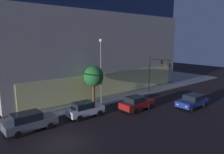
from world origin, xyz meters
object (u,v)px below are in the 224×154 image
object	(u,v)px
street_lamp_sidewalk	(101,64)
car_blue	(192,101)
modern_building	(66,43)
car_grey	(29,121)
sidewalk_tree	(93,76)
car_red	(137,103)
traffic_light_far_corner	(157,68)
car_white	(85,109)

from	to	relation	value
street_lamp_sidewalk	car_blue	distance (m)	12.33
modern_building	car_blue	size ratio (longest dim) A/B	6.99
street_lamp_sidewalk	car_blue	world-z (taller)	street_lamp_sidewalk
car_grey	sidewalk_tree	bearing A→B (deg)	17.97
sidewalk_tree	car_grey	bearing A→B (deg)	-162.03
car_red	modern_building	bearing A→B (deg)	84.88
street_lamp_sidewalk	car_grey	size ratio (longest dim) A/B	1.75
car_grey	traffic_light_far_corner	bearing A→B (deg)	3.30
modern_building	car_grey	size ratio (longest dim) A/B	6.48
traffic_light_far_corner	car_white	bearing A→B (deg)	-174.29
car_grey	car_red	world-z (taller)	car_grey
car_grey	street_lamp_sidewalk	bearing A→B (deg)	12.78
car_blue	car_grey	bearing A→B (deg)	161.83
car_red	sidewalk_tree	bearing A→B (deg)	116.61
modern_building	car_red	distance (m)	22.80
sidewalk_tree	car_red	world-z (taller)	sidewalk_tree
modern_building	sidewalk_tree	bearing A→B (deg)	-105.53
street_lamp_sidewalk	car_blue	size ratio (longest dim) A/B	1.89
car_white	street_lamp_sidewalk	bearing A→B (deg)	31.49
car_white	car_red	bearing A→B (deg)	-18.32
car_grey	car_blue	size ratio (longest dim) A/B	1.08
modern_building	sidewalk_tree	world-z (taller)	modern_building
modern_building	car_grey	world-z (taller)	modern_building
traffic_light_far_corner	street_lamp_sidewalk	bearing A→B (deg)	173.53
modern_building	traffic_light_far_corner	distance (m)	19.56
car_red	car_blue	bearing A→B (deg)	-30.85
car_white	car_blue	size ratio (longest dim) A/B	0.92
sidewalk_tree	street_lamp_sidewalk	bearing A→B (deg)	-46.25
traffic_light_far_corner	car_red	bearing A→B (deg)	-156.87
modern_building	car_blue	world-z (taller)	modern_building
modern_building	car_blue	bearing A→B (deg)	-80.58
modern_building	car_grey	bearing A→B (deg)	-125.40
modern_building	car_red	size ratio (longest dim) A/B	7.05
car_white	sidewalk_tree	bearing A→B (deg)	43.81
sidewalk_tree	car_white	bearing A→B (deg)	-136.19
sidewalk_tree	car_white	size ratio (longest dim) A/B	1.20
street_lamp_sidewalk	car_grey	xyz separation A→B (m)	(-9.94, -2.26, -4.46)
car_grey	car_blue	distance (m)	18.95
street_lamp_sidewalk	car_white	size ratio (longest dim) A/B	2.05
car_red	car_blue	distance (m)	7.16
car_white	car_blue	distance (m)	13.40
traffic_light_far_corner	car_grey	size ratio (longest dim) A/B	1.19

